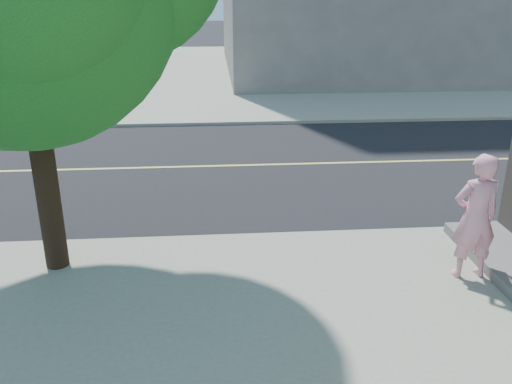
{
  "coord_description": "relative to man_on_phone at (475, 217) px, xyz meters",
  "views": [
    {
      "loc": [
        4.09,
        -9.26,
        4.48
      ],
      "look_at": [
        4.76,
        -0.91,
        1.3
      ],
      "focal_mm": 38.06,
      "sensor_mm": 36.0,
      "label": 1
    }
  ],
  "objects": [
    {
      "name": "man_on_phone",
      "position": [
        0.0,
        0.0,
        0.0
      ],
      "size": [
        0.77,
        0.53,
        2.05
      ],
      "primitive_type": "imported",
      "rotation": [
        0.0,
        0.0,
        3.2
      ],
      "color": "pink",
      "rests_on": "sidewalk_se"
    },
    {
      "name": "road_ew",
      "position": [
        -8.09,
        6.36,
        -1.14
      ],
      "size": [
        140.0,
        9.0,
        0.01
      ],
      "primitive_type": "cube",
      "color": "black",
      "rests_on": "ground"
    },
    {
      "name": "sidewalk_ne",
      "position": [
        5.41,
        23.36,
        -1.08
      ],
      "size": [
        29.0,
        25.0,
        0.12
      ],
      "primitive_type": "cube",
      "color": "gray",
      "rests_on": "ground"
    }
  ]
}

